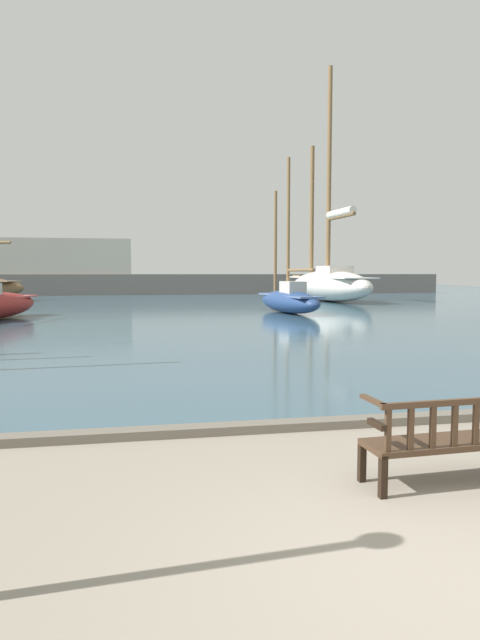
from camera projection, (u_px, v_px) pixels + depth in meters
name	position (u px, v px, depth m)	size (l,w,h in m)	color
ground_plane	(450.00, 574.00, 4.08)	(160.00, 160.00, 0.00)	gray
harbor_water	(155.00, 298.00, 47.09)	(100.00, 80.00, 0.08)	#385666
quay_edge_kerb	(295.00, 425.00, 7.84)	(40.00, 0.30, 0.12)	#675F54
park_bench	(443.00, 439.00, 5.78)	(1.62, 0.60, 0.92)	black
sailboat_outer_port	(289.00, 299.00, 29.16)	(2.42, 6.69, 7.87)	navy
sailboat_mid_port	(329.00, 281.00, 40.98)	(3.93, 13.57, 16.54)	silver
far_breakwater	(128.00, 278.00, 53.00)	(57.11, 2.40, 5.81)	#66605B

